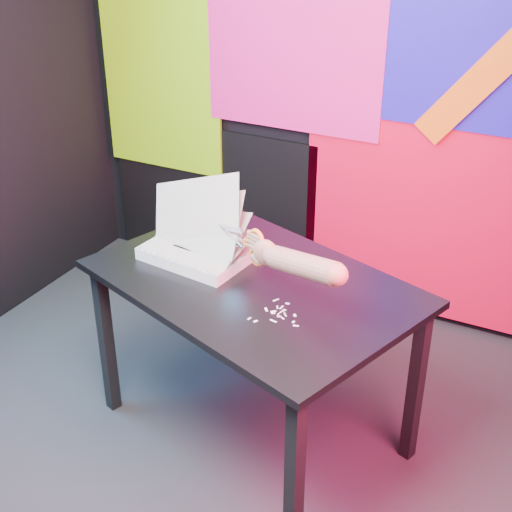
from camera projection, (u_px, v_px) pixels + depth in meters
The scene contains 7 objects.
room at pixel (176, 150), 2.27m from camera, with size 3.01×3.01×2.71m.
backdrop at pixel (348, 136), 3.58m from camera, with size 2.88×0.05×2.08m.
work_table at pixel (254, 299), 2.78m from camera, with size 1.42×1.16×0.75m.
printout_stack at pixel (198, 250), 2.88m from camera, with size 0.48×0.35×0.38m.
scissors at pixel (253, 246), 2.66m from camera, with size 0.26×0.12×0.15m.
hand_forearm at pixel (297, 263), 2.48m from camera, with size 0.46×0.23×0.16m.
paper_clippings at pixel (278, 313), 2.53m from camera, with size 0.18×0.18×0.00m.
Camera 1 is at (1.21, -1.81, 2.14)m, focal length 50.00 mm.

